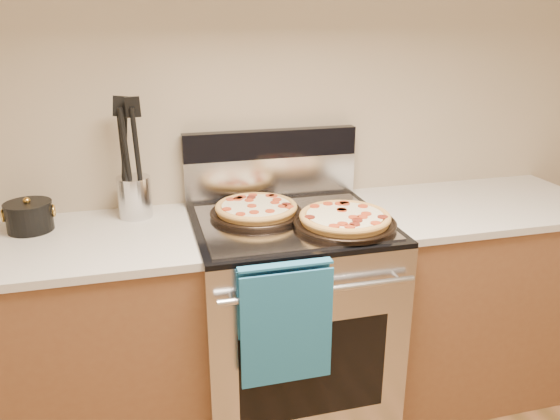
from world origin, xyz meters
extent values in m
plane|color=tan|center=(0.00, 2.00, 1.35)|extent=(4.00, 0.00, 4.00)
cube|color=#B7B7BC|center=(0.00, 1.65, 0.45)|extent=(0.76, 0.68, 0.90)
cube|color=black|center=(0.00, 1.31, 0.45)|extent=(0.56, 0.01, 0.40)
cube|color=black|center=(0.00, 1.65, 0.91)|extent=(0.76, 0.68, 0.02)
cube|color=silver|center=(0.00, 1.96, 1.01)|extent=(0.76, 0.06, 0.18)
cube|color=black|center=(0.00, 1.96, 1.16)|extent=(0.76, 0.06, 0.12)
cylinder|color=silver|center=(0.00, 1.27, 0.80)|extent=(0.70, 0.03, 0.03)
cube|color=gray|center=(0.00, 1.62, 0.92)|extent=(0.70, 0.55, 0.01)
cube|color=brown|center=(-0.88, 1.68, 0.44)|extent=(1.00, 0.62, 0.88)
cube|color=beige|center=(-0.88, 1.68, 0.90)|extent=(1.02, 0.64, 0.03)
cube|color=brown|center=(0.88, 1.68, 0.44)|extent=(1.00, 0.62, 0.88)
cube|color=beige|center=(0.88, 1.68, 0.90)|extent=(1.02, 0.64, 0.03)
cylinder|color=silver|center=(-0.59, 1.88, 0.99)|extent=(0.17, 0.17, 0.17)
cylinder|color=black|center=(-0.98, 1.82, 0.96)|extent=(0.18, 0.18, 0.10)
camera|label=1|loc=(-0.55, -0.29, 1.68)|focal=35.00mm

